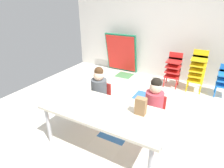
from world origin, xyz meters
TOP-DOWN VIEW (x-y plane):
  - ground_plane at (-0.00, 0.00)m, footprint 5.26×4.47m
  - back_wall at (0.00, 2.24)m, footprint 5.26×0.10m
  - craft_table at (-0.00, -0.77)m, footprint 1.63×0.72m
  - seated_child_near_camera at (-0.45, -0.18)m, footprint 0.32×0.32m
  - seated_child_middle_seat at (0.49, -0.18)m, footprint 0.32×0.31m
  - kid_chair_red_stack at (0.38, 1.74)m, footprint 0.32×0.30m
  - kid_chair_yellow_stack at (0.89, 1.74)m, footprint 0.32×0.30m
  - folded_activity_table at (-1.13, 2.04)m, footprint 0.90×0.29m
  - paper_bag_brown at (0.44, -0.65)m, footprint 0.13×0.09m
  - paper_plate_near_edge at (-0.56, -0.80)m, footprint 0.18×0.18m
  - paper_plate_center_table at (-0.46, -0.61)m, footprint 0.18×0.18m
  - donut_powdered_on_plate at (-0.56, -0.80)m, footprint 0.11×0.11m

SIDE VIEW (x-z plane):
  - ground_plane at x=0.00m, z-range -0.02..0.00m
  - kid_chair_red_stack at x=0.38m, z-range 0.06..0.86m
  - kid_chair_yellow_stack at x=0.89m, z-range 0.06..0.98m
  - folded_activity_table at x=-1.13m, z-range -0.01..1.08m
  - seated_child_near_camera at x=-0.45m, z-range 0.10..1.01m
  - seated_child_middle_seat at x=0.49m, z-range 0.10..1.01m
  - craft_table at x=0.00m, z-range 0.25..0.86m
  - paper_plate_near_edge at x=-0.56m, z-range 0.61..0.62m
  - paper_plate_center_table at x=-0.46m, z-range 0.61..0.62m
  - donut_powdered_on_plate at x=-0.56m, z-range 0.62..0.65m
  - paper_bag_brown at x=0.44m, z-range 0.61..0.83m
  - back_wall at x=0.00m, z-range 0.00..2.62m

